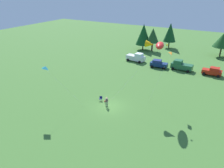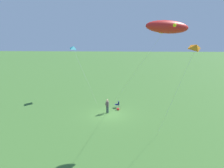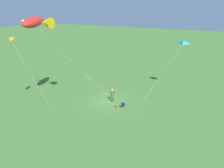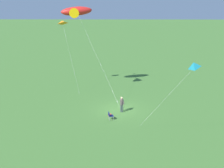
# 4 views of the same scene
# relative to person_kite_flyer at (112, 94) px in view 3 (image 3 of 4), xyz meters

# --- Properties ---
(ground_plane) EXTENTS (160.00, 160.00, 0.00)m
(ground_plane) POSITION_rel_person_kite_flyer_xyz_m (0.51, 0.26, -1.02)
(ground_plane) COLOR #42712F
(person_kite_flyer) EXTENTS (0.50, 0.54, 1.74)m
(person_kite_flyer) POSITION_rel_person_kite_flyer_xyz_m (0.00, 0.00, 0.00)
(person_kite_flyer) COLOR #374448
(person_kite_flyer) RESTS_ON ground
(folding_chair) EXTENTS (0.60, 0.60, 0.82)m
(folding_chair) POSITION_rel_person_kite_flyer_xyz_m (-1.96, 1.23, -0.53)
(folding_chair) COLOR navy
(folding_chair) RESTS_ON ground
(backpack_on_grass) EXTENTS (0.26, 0.35, 0.22)m
(backpack_on_grass) POSITION_rel_person_kite_flyer_xyz_m (-1.03, 1.29, -0.91)
(backpack_on_grass) COLOR red
(backpack_on_grass) RESTS_ON ground
(kite_large_fish) EXTENTS (7.93, 7.38, 10.75)m
(kite_large_fish) POSITION_rel_person_kite_flyer_xyz_m (6.21, 5.35, 9.11)
(kite_large_fish) COLOR red
(kite_large_fish) RESTS_ON ground
(kite_delta_teal) EXTENTS (4.68, 4.31, 7.67)m
(kite_delta_teal) POSITION_rel_person_kite_flyer_xyz_m (-7.43, -5.42, 6.31)
(kite_delta_teal) COLOR teal
(kite_delta_teal) RESTS_ON ground
(kite_delta_orange) EXTENTS (3.17, 2.79, 8.96)m
(kite_delta_orange) POSITION_rel_person_kite_flyer_xyz_m (8.07, 7.35, 7.59)
(kite_delta_orange) COLOR orange
(kite_delta_orange) RESTS_ON ground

